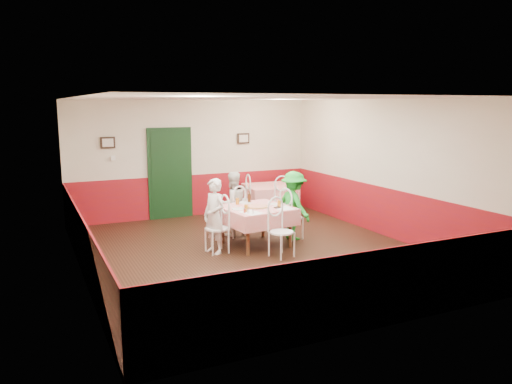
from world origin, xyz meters
name	(u,v)px	position (x,y,z in m)	size (l,w,h in m)	color
floor	(254,253)	(0.00, 0.00, 0.00)	(7.00, 7.00, 0.00)	black
ceiling	(254,98)	(0.00, 0.00, 2.80)	(7.00, 7.00, 0.00)	white
back_wall	(193,158)	(0.00, 3.50, 1.40)	(6.00, 0.10, 2.80)	beige
front_wall	(380,217)	(0.00, -3.50, 1.40)	(6.00, 0.10, 2.80)	beige
left_wall	(78,189)	(-3.00, 0.00, 1.40)	(0.10, 7.00, 2.80)	beige
right_wall	(387,168)	(3.00, 0.00, 1.40)	(0.10, 7.00, 2.80)	beige
wainscot_back	(194,195)	(0.00, 3.48, 0.50)	(6.00, 0.03, 1.00)	maroon
wainscot_front	(376,289)	(0.00, -3.48, 0.50)	(6.00, 0.03, 1.00)	maroon
wainscot_left	(82,245)	(-2.98, 0.00, 0.50)	(0.03, 7.00, 1.00)	maroon
wainscot_right	(385,211)	(2.98, 0.00, 0.50)	(0.03, 7.00, 1.00)	maroon
door	(170,174)	(-0.60, 3.45, 1.05)	(0.96, 0.06, 2.10)	black
picture_left	(108,143)	(-2.00, 3.45, 1.85)	(0.32, 0.03, 0.26)	black
picture_right	(243,138)	(1.30, 3.45, 1.85)	(0.32, 0.03, 0.26)	black
thermostat	(113,158)	(-1.90, 3.45, 1.50)	(0.10, 0.03, 0.10)	white
main_table	(256,227)	(0.23, 0.42, 0.38)	(1.22, 1.22, 0.77)	red
second_table	(270,201)	(1.62, 2.60, 0.38)	(1.12, 1.12, 0.77)	red
chair_left	(217,229)	(-0.61, 0.30, 0.45)	(0.42, 0.42, 0.90)	white
chair_right	(292,217)	(1.07, 0.53, 0.45)	(0.42, 0.42, 0.90)	white
chair_far	(234,215)	(0.12, 1.26, 0.45)	(0.42, 0.42, 0.90)	white
chair_near	(282,232)	(0.34, -0.43, 0.45)	(0.42, 0.42, 0.90)	white
chair_second_a	(241,200)	(0.87, 2.60, 0.45)	(0.42, 0.42, 0.90)	white
chair_second_b	(284,203)	(1.62, 1.85, 0.45)	(0.42, 0.42, 0.90)	white
pizza	(257,207)	(0.24, 0.38, 0.77)	(0.41, 0.41, 0.03)	#B74723
plate_left	(238,209)	(-0.16, 0.35, 0.77)	(0.25, 0.25, 0.01)	white
plate_right	(275,204)	(0.67, 0.46, 0.77)	(0.25, 0.25, 0.01)	white
plate_far	(245,203)	(0.18, 0.83, 0.77)	(0.25, 0.25, 0.01)	white
glass_a	(246,208)	(-0.12, 0.09, 0.83)	(0.07, 0.07, 0.13)	#BF7219
glass_b	(279,204)	(0.63, 0.22, 0.82)	(0.07, 0.07, 0.13)	#BF7219
glass_c	(237,201)	(0.01, 0.80, 0.82)	(0.07, 0.07, 0.12)	#BF7219
beer_bottle	(249,197)	(0.28, 0.84, 0.87)	(0.06, 0.06, 0.22)	#381C0A
shaker_a	(248,211)	(-0.14, -0.04, 0.81)	(0.04, 0.04, 0.09)	silver
shaker_b	(253,211)	(-0.07, -0.09, 0.81)	(0.04, 0.04, 0.09)	silver
shaker_c	(245,211)	(-0.18, 0.01, 0.81)	(0.04, 0.04, 0.09)	#B23319
menu_left	(251,213)	(-0.07, -0.01, 0.76)	(0.30, 0.40, 0.00)	white
menu_right	(284,208)	(0.66, 0.10, 0.76)	(0.30, 0.40, 0.00)	white
wallet	(277,207)	(0.55, 0.15, 0.77)	(0.11, 0.09, 0.02)	black
diner_left	(214,216)	(-0.66, 0.30, 0.69)	(0.50, 0.33, 1.38)	gray
diner_far	(233,204)	(0.12, 1.31, 0.67)	(0.65, 0.51, 1.34)	gray
diner_right	(294,206)	(1.12, 0.53, 0.69)	(0.89, 0.51, 1.38)	gray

